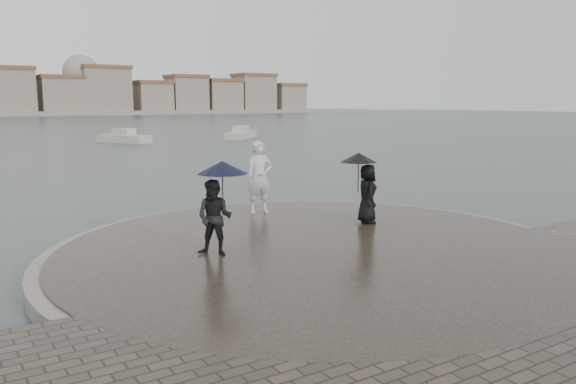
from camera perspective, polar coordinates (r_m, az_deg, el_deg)
ground at (r=10.72m, az=14.16°, el=-11.16°), size 400.00×400.00×0.00m
kerb_ring at (r=13.19m, az=3.05°, el=-6.30°), size 12.50×12.50×0.32m
quay_tip at (r=13.18m, az=3.05°, el=-6.21°), size 11.90×11.90×0.36m
statue at (r=16.79m, az=-2.90°, el=1.50°), size 0.88×0.66×2.16m
visitor_left at (r=12.26m, az=-7.24°, el=-1.08°), size 1.32×1.17×2.04m
visitor_right at (r=15.50m, az=7.81°, el=0.88°), size 1.16×1.08×1.95m
boats at (r=55.29m, az=-10.37°, el=5.57°), size 16.20×6.01×1.50m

